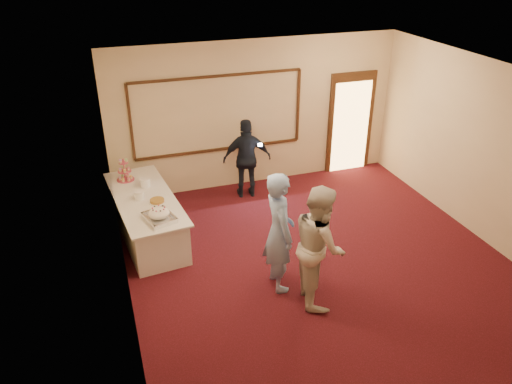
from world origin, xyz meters
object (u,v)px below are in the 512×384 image
Objects in this scene: man at (279,232)px; woman at (319,245)px; pavlova_tray at (159,215)px; plate_stack_a at (139,195)px; guest at (247,159)px; buffet_table at (146,216)px; cupcake_stand at (125,172)px; plate_stack_b at (145,182)px; tart at (157,201)px.

man is 0.62m from woman.
pavlova_tray is 3.55× the size of plate_stack_a.
guest is (0.02, 3.38, -0.10)m from woman.
buffet_table is at bearing 32.98° from guest.
cupcake_stand is 3.39m from man.
plate_stack_b is 0.68m from tart.
cupcake_stand is 2.74× the size of plate_stack_a.
cupcake_stand is 1.67× the size of tart.
plate_stack_a is 0.09× the size of woman.
buffet_table is at bearing 41.09° from man.
cupcake_stand is at bearing 35.64° from man.
cupcake_stand reaches higher than buffet_table.
woman reaches higher than tart.
plate_stack_a is (0.15, -0.82, -0.09)m from cupcake_stand.
cupcake_stand is 0.26× the size of woman.
cupcake_stand is at bearing 129.39° from plate_stack_b.
pavlova_tray reaches higher than plate_stack_b.
cupcake_stand is 4.01m from woman.
tart is at bearing 52.19° from woman.
cupcake_stand is 2.49× the size of plate_stack_b.
buffet_table is 1.59× the size of guest.
plate_stack_a is 0.10× the size of guest.
guest is (2.13, 0.91, 0.42)m from buffet_table.
pavlova_tray is 0.33× the size of woman.
buffet_table is at bearing -100.59° from plate_stack_b.
guest is at bearing 13.68° from plate_stack_b.
cupcake_stand is at bearing 100.57° from plate_stack_a.
guest is at bearing 30.95° from tart.
plate_stack_b is (-0.05, 1.25, -0.01)m from pavlova_tray.
pavlova_tray is 0.32× the size of man.
plate_stack_b reaches higher than plate_stack_a.
plate_stack_b is 0.10× the size of man.
plate_stack_b is (0.15, 0.45, 0.01)m from plate_stack_a.
tart is (0.05, 0.58, -0.06)m from pavlova_tray.
woman is at bearing -134.77° from man.
plate_stack_a is 0.34m from tart.
man reaches higher than plate_stack_a.
buffet_table is 5.55× the size of cupcake_stand.
plate_stack_a is 0.91× the size of plate_stack_b.
man is 1.16× the size of guest.
man is (1.60, -2.43, 0.09)m from plate_stack_b.
pavlova_tray reaches higher than plate_stack_a.
plate_stack_a is at bearing -109.01° from plate_stack_b.
guest is (2.05, 0.50, -0.04)m from plate_stack_b.
cupcake_stand reaches higher than tart.
pavlova_tray is at bearing -81.12° from buffet_table.
man is (1.68, -2.02, 0.55)m from buffet_table.
plate_stack_b is 2.11m from guest.
plate_stack_b is at bearing 79.41° from buffet_table.
woman reaches higher than buffet_table.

